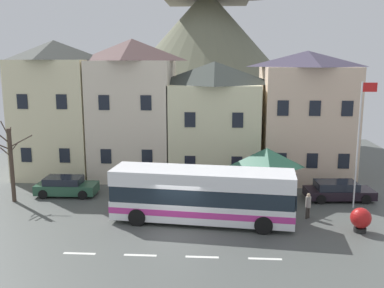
{
  "coord_description": "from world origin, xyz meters",
  "views": [
    {
      "loc": [
        2.24,
        -21.8,
        9.21
      ],
      "look_at": [
        0.52,
        4.83,
        4.05
      ],
      "focal_mm": 39.84,
      "sensor_mm": 36.0,
      "label": 1
    }
  ],
  "objects_px": {
    "parked_car_00": "(338,191)",
    "harbour_buoy": "(361,219)",
    "townhouse_02": "(214,121)",
    "pedestrian_01": "(276,195)",
    "flagpole": "(360,137)",
    "townhouse_00": "(57,109)",
    "hilltop_castle": "(207,60)",
    "bus_shelter": "(267,158)",
    "townhouse_01": "(133,109)",
    "public_bench": "(270,186)",
    "pedestrian_00": "(294,195)",
    "townhouse_03": "(305,115)",
    "pedestrian_02": "(308,204)",
    "parked_car_01": "(66,186)",
    "bare_tree_00": "(11,162)",
    "transit_bus": "(202,196)"
  },
  "relations": [
    {
      "from": "parked_car_00",
      "to": "harbour_buoy",
      "type": "bearing_deg",
      "value": -96.92
    },
    {
      "from": "townhouse_02",
      "to": "pedestrian_01",
      "type": "relative_size",
      "value": 5.57
    },
    {
      "from": "flagpole",
      "to": "townhouse_00",
      "type": "bearing_deg",
      "value": 162.2
    },
    {
      "from": "parked_car_00",
      "to": "harbour_buoy",
      "type": "distance_m",
      "value": 5.64
    },
    {
      "from": "townhouse_02",
      "to": "hilltop_castle",
      "type": "bearing_deg",
      "value": 93.38
    },
    {
      "from": "bus_shelter",
      "to": "harbour_buoy",
      "type": "bearing_deg",
      "value": -46.27
    },
    {
      "from": "townhouse_01",
      "to": "public_bench",
      "type": "distance_m",
      "value": 12.45
    },
    {
      "from": "pedestrian_00",
      "to": "harbour_buoy",
      "type": "height_order",
      "value": "pedestrian_00"
    },
    {
      "from": "townhouse_01",
      "to": "bus_shelter",
      "type": "distance_m",
      "value": 12.13
    },
    {
      "from": "townhouse_03",
      "to": "parked_car_00",
      "type": "xyz_separation_m",
      "value": [
        1.29,
        -6.03,
        -4.4
      ]
    },
    {
      "from": "harbour_buoy",
      "to": "pedestrian_00",
      "type": "bearing_deg",
      "value": 131.03
    },
    {
      "from": "townhouse_02",
      "to": "pedestrian_01",
      "type": "height_order",
      "value": "townhouse_02"
    },
    {
      "from": "townhouse_02",
      "to": "pedestrian_02",
      "type": "distance_m",
      "value": 11.1
    },
    {
      "from": "public_bench",
      "to": "flagpole",
      "type": "distance_m",
      "value": 7.18
    },
    {
      "from": "townhouse_02",
      "to": "public_bench",
      "type": "bearing_deg",
      "value": -40.93
    },
    {
      "from": "parked_car_01",
      "to": "pedestrian_00",
      "type": "xyz_separation_m",
      "value": [
        15.41,
        -1.91,
        0.26
      ]
    },
    {
      "from": "townhouse_00",
      "to": "bus_shelter",
      "type": "xyz_separation_m",
      "value": [
        16.29,
        -6.18,
        -2.43
      ]
    },
    {
      "from": "townhouse_00",
      "to": "pedestrian_00",
      "type": "xyz_separation_m",
      "value": [
        17.92,
        -7.57,
        -4.53
      ]
    },
    {
      "from": "townhouse_02",
      "to": "parked_car_00",
      "type": "height_order",
      "value": "townhouse_02"
    },
    {
      "from": "townhouse_02",
      "to": "townhouse_00",
      "type": "bearing_deg",
      "value": 178.23
    },
    {
      "from": "parked_car_00",
      "to": "parked_car_01",
      "type": "height_order",
      "value": "parked_car_01"
    },
    {
      "from": "pedestrian_00",
      "to": "flagpole",
      "type": "distance_m",
      "value": 5.44
    },
    {
      "from": "parked_car_00",
      "to": "harbour_buoy",
      "type": "xyz_separation_m",
      "value": [
        -0.3,
        -5.63,
        0.13
      ]
    },
    {
      "from": "pedestrian_01",
      "to": "harbour_buoy",
      "type": "xyz_separation_m",
      "value": [
        4.17,
        -3.26,
        -0.21
      ]
    },
    {
      "from": "townhouse_00",
      "to": "townhouse_03",
      "type": "xyz_separation_m",
      "value": [
        19.96,
        0.6,
        -0.42
      ]
    },
    {
      "from": "pedestrian_00",
      "to": "pedestrian_01",
      "type": "distance_m",
      "value": 1.16
    },
    {
      "from": "townhouse_01",
      "to": "parked_car_00",
      "type": "bearing_deg",
      "value": -20.35
    },
    {
      "from": "bare_tree_00",
      "to": "harbour_buoy",
      "type": "bearing_deg",
      "value": -10.22
    },
    {
      "from": "pedestrian_01",
      "to": "townhouse_03",
      "type": "bearing_deg",
      "value": 69.26
    },
    {
      "from": "hilltop_castle",
      "to": "parked_car_01",
      "type": "distance_m",
      "value": 28.54
    },
    {
      "from": "townhouse_03",
      "to": "pedestrian_00",
      "type": "xyz_separation_m",
      "value": [
        -2.04,
        -8.17,
        -4.12
      ]
    },
    {
      "from": "townhouse_02",
      "to": "parked_car_01",
      "type": "distance_m",
      "value": 12.18
    },
    {
      "from": "townhouse_03",
      "to": "pedestrian_01",
      "type": "bearing_deg",
      "value": -110.74
    },
    {
      "from": "harbour_buoy",
      "to": "townhouse_02",
      "type": "bearing_deg",
      "value": 127.57
    },
    {
      "from": "townhouse_03",
      "to": "pedestrian_00",
      "type": "bearing_deg",
      "value": -104.05
    },
    {
      "from": "parked_car_00",
      "to": "bus_shelter",
      "type": "bearing_deg",
      "value": -175.28
    },
    {
      "from": "bus_shelter",
      "to": "bare_tree_00",
      "type": "xyz_separation_m",
      "value": [
        -16.81,
        -1.01,
        -0.34
      ]
    },
    {
      "from": "transit_bus",
      "to": "flagpole",
      "type": "distance_m",
      "value": 10.57
    },
    {
      "from": "parked_car_00",
      "to": "hilltop_castle",
      "type": "bearing_deg",
      "value": 107.03
    },
    {
      "from": "bus_shelter",
      "to": "pedestrian_01",
      "type": "distance_m",
      "value": 2.66
    },
    {
      "from": "hilltop_castle",
      "to": "pedestrian_02",
      "type": "height_order",
      "value": "hilltop_castle"
    },
    {
      "from": "pedestrian_01",
      "to": "harbour_buoy",
      "type": "bearing_deg",
      "value": -38.07
    },
    {
      "from": "pedestrian_01",
      "to": "flagpole",
      "type": "xyz_separation_m",
      "value": [
        5.09,
        0.77,
        3.64
      ]
    },
    {
      "from": "townhouse_00",
      "to": "flagpole",
      "type": "xyz_separation_m",
      "value": [
        21.87,
        -7.02,
        -0.84
      ]
    },
    {
      "from": "townhouse_01",
      "to": "bare_tree_00",
      "type": "bearing_deg",
      "value": -132.7
    },
    {
      "from": "parked_car_00",
      "to": "bare_tree_00",
      "type": "height_order",
      "value": "bare_tree_00"
    },
    {
      "from": "townhouse_00",
      "to": "townhouse_03",
      "type": "distance_m",
      "value": 19.98
    },
    {
      "from": "townhouse_00",
      "to": "townhouse_01",
      "type": "relative_size",
      "value": 0.99
    },
    {
      "from": "hilltop_castle",
      "to": "harbour_buoy",
      "type": "xyz_separation_m",
      "value": [
        9.4,
        -31.01,
        -8.65
      ]
    },
    {
      "from": "hilltop_castle",
      "to": "townhouse_03",
      "type": "bearing_deg",
      "value": -66.51
    }
  ]
}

